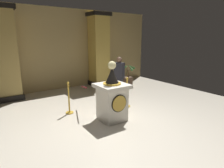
{
  "coord_description": "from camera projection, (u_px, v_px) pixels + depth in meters",
  "views": [
    {
      "loc": [
        -2.65,
        -4.06,
        2.25
      ],
      "look_at": [
        0.15,
        0.05,
        1.04
      ],
      "focal_mm": 30.37,
      "sensor_mm": 36.0,
      "label": 1
    }
  ],
  "objects": [
    {
      "name": "potted_palm_right",
      "position": [
        128.0,
        80.0,
        8.95
      ],
      "size": [
        0.71,
        0.69,
        1.09
      ],
      "color": "#4C3828",
      "rests_on": "ground_plane"
    },
    {
      "name": "pedestal_clock",
      "position": [
        112.0,
        98.0,
        5.21
      ],
      "size": [
        0.81,
        0.81,
        1.66
      ],
      "color": "silver",
      "rests_on": "ground_plane"
    },
    {
      "name": "stanchion_far",
      "position": [
        69.0,
        102.0,
        5.75
      ],
      "size": [
        0.24,
        0.24,
        0.99
      ],
      "color": "gold",
      "rests_on": "ground_plane"
    },
    {
      "name": "ground_plane",
      "position": [
        109.0,
        121.0,
        5.24
      ],
      "size": [
        10.06,
        10.06,
        0.0
      ],
      "primitive_type": "plane",
      "color": "beige"
    },
    {
      "name": "bystander_guest",
      "position": [
        119.0,
        77.0,
        7.13
      ],
      "size": [
        0.36,
        0.42,
        1.57
      ],
      "color": "#26262D",
      "rests_on": "ground_plane"
    },
    {
      "name": "column_right",
      "position": [
        99.0,
        50.0,
        8.95
      ],
      "size": [
        0.91,
        0.91,
        3.37
      ],
      "color": "black",
      "rests_on": "ground_plane"
    },
    {
      "name": "stanchion_near",
      "position": [
        127.0,
        97.0,
        6.31
      ],
      "size": [
        0.24,
        0.24,
        1.01
      ],
      "color": "gold",
      "rests_on": "ground_plane"
    },
    {
      "name": "back_wall",
      "position": [
        55.0,
        50.0,
        8.26
      ],
      "size": [
        10.06,
        0.16,
        3.51
      ],
      "primitive_type": "cube",
      "color": "tan",
      "rests_on": "ground_plane"
    },
    {
      "name": "velvet_rope",
      "position": [
        99.0,
        86.0,
        5.92
      ],
      "size": [
        1.21,
        1.19,
        0.22
      ],
      "color": "#591419"
    },
    {
      "name": "column_left",
      "position": [
        5.0,
        54.0,
        6.81
      ],
      "size": [
        0.91,
        0.91,
        3.37
      ],
      "color": "black",
      "rests_on": "ground_plane"
    }
  ]
}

